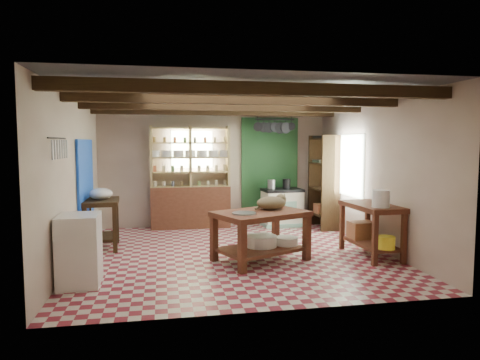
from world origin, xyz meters
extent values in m
cube|color=maroon|center=(0.00, 0.00, -0.01)|extent=(5.00, 5.00, 0.02)
cube|color=#46464B|center=(0.00, 0.00, 2.60)|extent=(5.00, 5.00, 0.02)
cube|color=#BFAC9A|center=(0.00, 2.50, 1.30)|extent=(5.00, 0.04, 2.60)
cube|color=#BFAC9A|center=(0.00, -2.50, 1.30)|extent=(5.00, 0.04, 2.60)
cube|color=#BFAC9A|center=(-2.50, 0.00, 1.30)|extent=(0.04, 5.00, 2.60)
cube|color=#BFAC9A|center=(2.50, 0.00, 1.30)|extent=(0.04, 5.00, 2.60)
cube|color=#362413|center=(0.00, 0.00, 2.48)|extent=(5.00, 3.80, 0.15)
cube|color=blue|center=(-2.47, 0.90, 1.10)|extent=(0.04, 1.40, 1.60)
cube|color=#1C4621|center=(1.25, 2.47, 1.25)|extent=(1.30, 0.04, 2.30)
cube|color=#B4C6AF|center=(-0.50, 2.48, 1.70)|extent=(0.90, 0.02, 0.80)
cube|color=#B4C6AF|center=(2.48, 1.00, 1.40)|extent=(0.02, 1.30, 1.20)
cube|color=black|center=(-2.44, -1.20, 1.78)|extent=(0.06, 0.90, 0.28)
cube|color=black|center=(1.25, 2.05, 2.18)|extent=(0.86, 0.12, 0.36)
cube|color=tan|center=(-0.55, 2.31, 1.10)|extent=(1.70, 0.34, 2.20)
cube|color=#362413|center=(2.28, 1.80, 1.00)|extent=(0.40, 0.86, 2.00)
cube|color=brown|center=(0.35, -0.50, 0.39)|extent=(1.63, 1.39, 0.78)
cube|color=#EBE8CC|center=(1.46, 2.15, 0.41)|extent=(0.88, 0.63, 0.83)
cube|color=#362413|center=(-2.20, 0.75, 0.43)|extent=(0.63, 0.88, 0.86)
cube|color=white|center=(-2.22, -1.19, 0.46)|extent=(0.53, 0.63, 0.92)
cube|color=brown|center=(2.18, -0.55, 0.43)|extent=(0.65, 1.22, 0.85)
ellipsoid|color=#88754F|center=(0.56, -0.35, 0.88)|extent=(0.59, 0.56, 0.21)
cylinder|color=#93949A|center=(0.05, -0.69, 0.79)|extent=(0.48, 0.48, 0.02)
cylinder|color=white|center=(0.38, -0.43, 0.29)|extent=(0.66, 0.66, 0.17)
cylinder|color=white|center=(0.80, -0.41, 0.27)|extent=(0.48, 0.48, 0.13)
cylinder|color=#93949A|center=(1.21, 2.13, 0.93)|extent=(0.19, 0.19, 0.20)
cylinder|color=black|center=(1.56, 2.16, 0.94)|extent=(0.18, 0.18, 0.21)
ellipsoid|color=white|center=(-2.20, 0.75, 0.96)|extent=(0.42, 0.42, 0.20)
cylinder|color=white|center=(2.15, -0.91, 0.99)|extent=(0.28, 0.28, 0.26)
cube|color=#9B623E|center=(2.17, -0.26, 0.37)|extent=(0.42, 0.34, 0.28)
cylinder|color=yellow|center=(2.20, -1.00, 0.32)|extent=(0.28, 0.28, 0.19)
camera|label=1|loc=(-1.15, -6.91, 1.84)|focal=32.00mm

